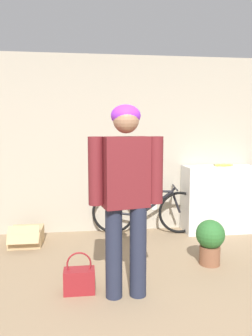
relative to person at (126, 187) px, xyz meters
name	(u,v)px	position (x,y,z in m)	size (l,w,h in m)	color
wall_back	(119,145)	(0.15, 2.01, 0.27)	(8.00, 0.07, 2.60)	#B7AD99
side_shelf	(219,199)	(1.63, 1.74, -0.53)	(1.05, 0.43, 0.99)	white
person	(126,187)	(0.00, 0.00, 0.00)	(0.67, 0.27, 1.75)	#23283D
bicycle	(146,211)	(0.53, 1.77, -0.68)	(1.60, 0.46, 0.70)	black
banana	(223,165)	(1.66, 1.70, -0.02)	(0.30, 0.08, 0.04)	#EAD64C
handbag	(79,280)	(-0.43, 0.12, -0.90)	(0.29, 0.16, 0.40)	maroon
cardboard_box	(26,236)	(-1.15, 1.52, -0.92)	(0.42, 0.53, 0.30)	tan
potted_plant	(210,239)	(1.04, 0.58, -0.73)	(0.33, 0.33, 0.52)	brown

